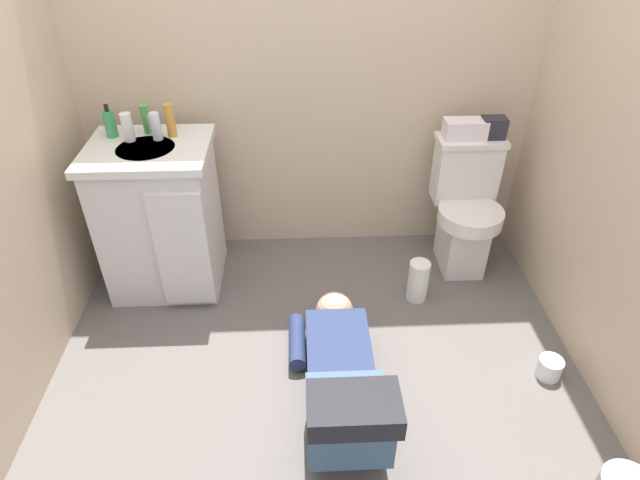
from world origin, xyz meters
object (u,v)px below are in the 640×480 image
toilet (465,208)px  bottle_green (146,119)px  bottle_white (128,127)px  toilet_paper_roll (549,368)px  vanity_cabinet (161,216)px  toiletry_bag (493,128)px  bottle_amber (170,120)px  faucet (151,125)px  tissue_box (465,129)px  soap_dispenser (110,124)px  bottle_clear (156,126)px  person_plumber (342,381)px  paper_towel_roll (418,281)px

toilet → bottle_green: 1.76m
bottle_white → toilet_paper_roll: bearing=-23.9°
toilet → vanity_cabinet: (-1.65, -0.09, 0.05)m
toiletry_bag → bottle_amber: bottle_amber is taller
bottle_green → bottle_amber: 0.14m
faucet → toiletry_bag: size_ratio=0.81×
faucet → toiletry_bag: bearing=1.1°
vanity_cabinet → tissue_box: (1.61, 0.18, 0.38)m
bottle_white → soap_dispenser: bearing=151.0°
bottle_clear → toilet_paper_roll: bearing=-25.6°
tissue_box → bottle_white: 1.71m
vanity_cabinet → toilet_paper_roll: bearing=-23.1°
vanity_cabinet → tissue_box: size_ratio=3.73×
bottle_green → toilet_paper_roll: bottle_green is taller
soap_dispenser → bottle_green: 0.17m
tissue_box → soap_dispenser: (-1.80, -0.06, 0.09)m
vanity_cabinet → person_plumber: bearing=-46.2°
paper_towel_roll → faucet: bearing=164.5°
paper_towel_roll → toilet_paper_roll: bearing=-48.2°
bottle_amber → paper_towel_roll: bottle_amber is taller
bottle_amber → bottle_white: bearing=-167.8°
toilet → toiletry_bag: 0.46m
vanity_cabinet → bottle_green: bottle_green is taller
toilet → bottle_white: size_ratio=5.35×
toilet → soap_dispenser: size_ratio=4.52×
faucet → bottle_amber: (0.11, -0.03, 0.03)m
soap_dispenser → bottle_clear: size_ratio=1.22×
faucet → toilet_paper_roll: (1.86, -0.94, -0.82)m
toiletry_bag → bottle_amber: (-1.65, -0.07, 0.10)m
tissue_box → person_plumber: bearing=-123.1°
paper_towel_roll → soap_dispenser: bearing=167.1°
faucet → soap_dispenser: 0.19m
toilet_paper_roll → bottle_clear: bearing=154.4°
bottle_clear → toilet: bearing=0.4°
vanity_cabinet → faucet: (-0.00, 0.15, 0.45)m
person_plumber → bottle_green: 1.59m
person_plumber → bottle_amber: size_ratio=6.42×
person_plumber → soap_dispenser: soap_dispenser is taller
tissue_box → bottle_green: (-1.63, -0.02, 0.09)m
bottle_white → tissue_box: bearing=3.7°
vanity_cabinet → bottle_white: 0.49m
faucet → toilet_paper_roll: 2.23m
vanity_cabinet → soap_dispenser: 0.52m
faucet → soap_dispenser: size_ratio=0.60×
bottle_clear → toiletry_bag: bearing=3.4°
vanity_cabinet → bottle_white: bottle_white is taller
toilet_paper_roll → faucet: bearing=153.2°
tissue_box → toilet_paper_roll: bearing=-75.7°
toiletry_bag → bottle_amber: 1.65m
vanity_cabinet → bottle_green: 0.50m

